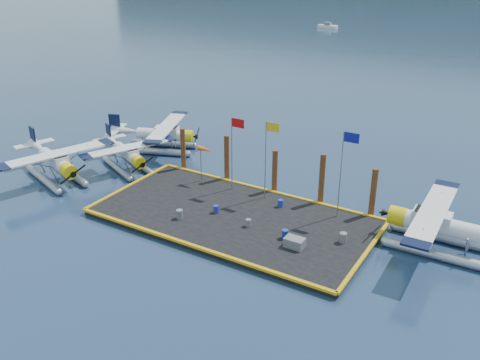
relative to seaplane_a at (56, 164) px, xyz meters
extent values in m
plane|color=navy|center=(16.50, 1.69, -1.53)|extent=(4000.00, 4000.00, 0.00)
cube|color=black|center=(16.50, 1.69, -1.33)|extent=(20.00, 10.00, 0.40)
cylinder|color=#9397A0|center=(-0.02, 1.21, -1.22)|extent=(6.24, 2.68, 0.62)
cylinder|color=#9397A0|center=(-0.77, -0.93, -1.22)|extent=(6.24, 2.68, 0.62)
cylinder|color=silver|center=(-0.20, 0.07, 0.17)|extent=(4.90, 2.64, 1.13)
cube|color=silver|center=(0.38, -0.13, 0.54)|extent=(2.51, 1.81, 0.93)
cube|color=black|center=(0.68, -0.23, 0.74)|extent=(1.72, 1.50, 0.57)
cylinder|color=#D4B80B|center=(2.33, -0.81, 0.17)|extent=(1.37, 1.47, 1.20)
cube|color=black|center=(3.16, -1.10, 0.17)|extent=(0.81, 2.19, 1.16)
cube|color=silver|center=(0.38, -0.13, 1.05)|extent=(4.50, 9.27, 0.12)
cube|color=black|center=(1.84, 4.06, 1.05)|extent=(1.77, 1.38, 0.13)
cube|color=black|center=(-1.07, -4.32, 1.05)|extent=(1.77, 1.38, 0.13)
cube|color=black|center=(-4.68, 1.62, 1.10)|extent=(1.11, 0.49, 1.75)
cube|color=silver|center=(-4.58, 1.59, 0.43)|extent=(2.02, 3.62, 0.10)
cylinder|color=#9397A0|center=(3.67, 5.93, -1.26)|extent=(5.33, 2.83, 0.54)
cylinder|color=#9397A0|center=(2.85, 4.12, -1.26)|extent=(5.33, 2.83, 0.54)
cylinder|color=silver|center=(3.42, 4.95, -0.03)|extent=(4.25, 2.66, 1.00)
cube|color=silver|center=(3.92, 4.72, 0.29)|extent=(2.23, 1.74, 0.82)
cube|color=black|center=(4.17, 4.61, 0.47)|extent=(1.55, 1.39, 0.50)
cylinder|color=#D4B80B|center=(5.57, 3.97, -0.03)|extent=(1.26, 1.33, 1.05)
cube|color=black|center=(6.27, 3.65, -0.03)|extent=(0.89, 1.86, 1.02)
cube|color=silver|center=(3.92, 4.72, 0.74)|extent=(4.63, 7.98, 0.11)
cube|color=black|center=(5.54, 8.26, 0.74)|extent=(1.58, 1.31, 0.12)
cube|color=black|center=(2.30, 1.18, 0.74)|extent=(1.58, 1.31, 0.12)
cube|color=black|center=(-0.36, 6.68, 0.78)|extent=(0.95, 0.51, 1.54)
cube|color=silver|center=(-0.28, 6.64, 0.19)|extent=(2.02, 3.14, 0.09)
cylinder|color=#9397A0|center=(2.54, 11.07, -1.22)|extent=(6.07, 2.79, 0.61)
cylinder|color=#9397A0|center=(3.33, 8.99, -1.22)|extent=(6.07, 2.79, 0.61)
cylinder|color=silver|center=(3.12, 10.10, 0.14)|extent=(4.79, 2.71, 1.11)
cube|color=silver|center=(3.69, 10.32, 0.49)|extent=(2.47, 1.83, 0.91)
cube|color=black|center=(3.97, 10.43, 0.70)|extent=(1.70, 1.49, 0.56)
cylinder|color=#D4B80B|center=(5.58, 11.04, 0.14)|extent=(1.36, 1.46, 1.17)
cube|color=black|center=(6.38, 11.34, 0.14)|extent=(0.86, 2.12, 1.13)
cube|color=silver|center=(3.69, 10.32, 1.00)|extent=(4.65, 9.04, 0.12)
cube|color=black|center=(2.14, 14.38, 1.00)|extent=(1.74, 1.39, 0.13)
cube|color=black|center=(5.23, 6.26, 1.00)|extent=(1.74, 1.39, 0.13)
cube|color=black|center=(-1.23, 8.45, 1.05)|extent=(1.08, 0.51, 1.72)
cube|color=silver|center=(-1.13, 8.49, 0.39)|extent=(2.07, 3.54, 0.10)
cylinder|color=#9397A0|center=(30.47, 3.97, -1.20)|extent=(6.80, 0.81, 0.66)
cylinder|color=#9397A0|center=(30.41, 6.38, -1.20)|extent=(6.80, 0.81, 0.66)
cylinder|color=silver|center=(30.22, 5.17, 0.28)|extent=(5.12, 1.32, 1.20)
cube|color=silver|center=(29.57, 5.15, 0.66)|extent=(2.43, 1.26, 0.99)
cube|color=black|center=(29.24, 5.15, 0.88)|extent=(1.56, 1.18, 0.60)
cylinder|color=#D4B80B|center=(27.38, 5.10, 0.28)|extent=(1.12, 1.29, 1.27)
cube|color=black|center=(26.45, 5.08, 0.28)|extent=(0.12, 2.44, 1.23)
cube|color=silver|center=(29.57, 5.15, 1.21)|extent=(1.86, 9.89, 0.13)
cube|color=black|center=(29.67, 0.45, 1.21)|extent=(1.66, 1.02, 0.14)
cube|color=black|center=(29.46, 9.86, 1.21)|extent=(1.66, 1.02, 0.14)
cylinder|color=navy|center=(15.15, 1.40, -0.84)|extent=(0.41, 0.41, 0.57)
cylinder|color=#5C5D62|center=(18.23, 0.84, -0.85)|extent=(0.39, 0.39, 0.55)
cylinder|color=navy|center=(21.16, 0.71, -0.81)|extent=(0.44, 0.44, 0.62)
cylinder|color=#5C5D62|center=(13.40, -0.71, -0.79)|extent=(0.48, 0.48, 0.67)
cylinder|color=#5C5D62|center=(24.70, 2.22, -0.78)|extent=(0.49, 0.49, 0.69)
cylinder|color=navy|center=(18.76, 4.71, -0.85)|extent=(0.40, 0.40, 0.56)
cube|color=#5C5D62|center=(22.19, 0.04, -0.81)|extent=(1.29, 0.86, 0.64)
cylinder|color=gray|center=(14.00, 5.49, 1.87)|extent=(0.08, 0.08, 6.00)
cube|color=#B40B0C|center=(14.55, 5.49, 4.52)|extent=(1.10, 0.03, 0.70)
cylinder|color=gray|center=(17.00, 5.49, 1.97)|extent=(0.08, 0.08, 6.20)
cube|color=gold|center=(17.55, 5.49, 4.72)|extent=(1.10, 0.03, 0.70)
cylinder|color=gray|center=(23.00, 5.49, 2.12)|extent=(0.08, 0.08, 6.50)
cube|color=navy|center=(23.55, 5.49, 5.02)|extent=(1.10, 0.03, 0.70)
cylinder|color=gray|center=(11.00, 5.49, 0.37)|extent=(0.07, 0.07, 3.00)
cone|color=#D5580B|center=(11.50, 5.49, 1.77)|extent=(1.40, 0.44, 0.44)
cylinder|color=#422013|center=(8.00, 7.09, 0.47)|extent=(0.44, 0.44, 4.00)
cylinder|color=#422013|center=(12.50, 7.09, 0.57)|extent=(0.44, 0.44, 4.20)
cylinder|color=#422013|center=(17.00, 7.09, 0.37)|extent=(0.44, 0.44, 3.80)
cylinder|color=#422013|center=(21.00, 7.09, 0.62)|extent=(0.44, 0.44, 4.30)
cylinder|color=#422013|center=(25.00, 7.09, 0.47)|extent=(0.44, 0.44, 4.00)
camera|label=1|loc=(34.67, -27.58, 17.27)|focal=40.00mm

